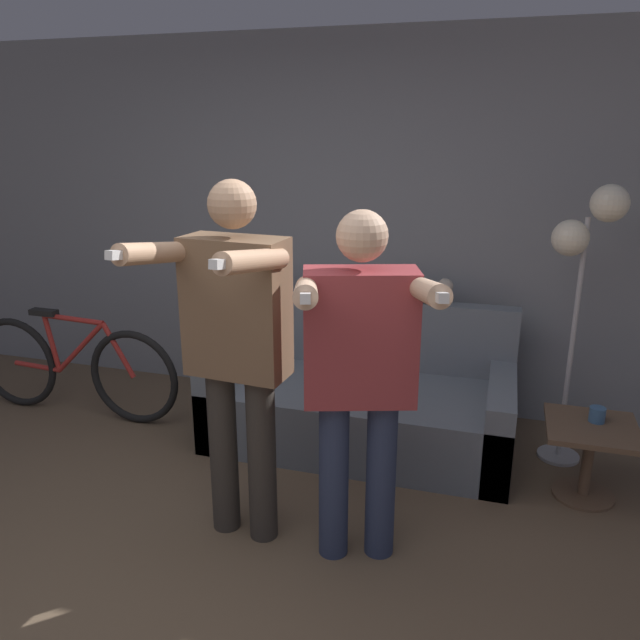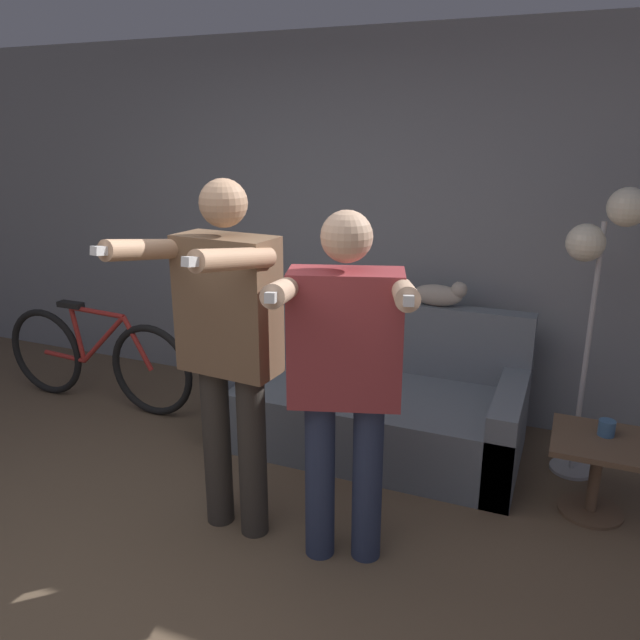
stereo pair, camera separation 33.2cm
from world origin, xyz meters
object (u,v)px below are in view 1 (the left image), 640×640
(side_table, at_px, (590,445))
(cat, at_px, (426,291))
(couch, at_px, (361,401))
(bicycle, at_px, (73,368))
(person_left, at_px, (236,341))
(person_right, at_px, (360,367))
(cup, at_px, (597,415))
(floor_lamp, at_px, (586,246))

(side_table, bearing_deg, cat, 147.85)
(couch, xyz_separation_m, side_table, (1.35, -0.29, 0.05))
(side_table, relative_size, bicycle, 0.29)
(person_left, height_order, cat, person_left)
(person_left, distance_m, person_right, 0.59)
(person_left, xyz_separation_m, person_right, (0.59, 0.00, -0.06))
(person_left, relative_size, person_right, 1.07)
(cup, relative_size, bicycle, 0.05)
(couch, distance_m, side_table, 1.38)
(couch, bearing_deg, person_right, -77.86)
(couch, distance_m, bicycle, 2.05)
(person_right, relative_size, cat, 3.68)
(bicycle, bearing_deg, cat, 12.97)
(person_left, height_order, cup, person_left)
(person_left, relative_size, cat, 3.93)
(person_right, distance_m, side_table, 1.53)
(side_table, height_order, bicycle, bicycle)
(cat, relative_size, cup, 5.26)
(couch, xyz_separation_m, person_right, (0.25, -1.14, 0.70))
(side_table, bearing_deg, floor_lamp, 103.09)
(couch, xyz_separation_m, bicycle, (-2.04, -0.21, 0.08))
(person_left, xyz_separation_m, cup, (1.71, 0.90, -0.56))
(bicycle, bearing_deg, side_table, -1.44)
(person_right, relative_size, bicycle, 1.00)
(floor_lamp, bearing_deg, side_table, -76.91)
(person_left, distance_m, cat, 1.63)
(side_table, xyz_separation_m, cup, (0.03, 0.06, 0.16))
(cat, height_order, floor_lamp, floor_lamp)
(person_right, height_order, floor_lamp, floor_lamp)
(person_left, distance_m, bicycle, 2.05)
(side_table, bearing_deg, person_right, -142.47)
(cat, height_order, bicycle, cat)
(couch, relative_size, person_left, 1.08)
(couch, height_order, cup, couch)
(person_right, distance_m, bicycle, 2.54)
(floor_lamp, xyz_separation_m, bicycle, (-3.28, -0.33, -0.98))
(floor_lamp, relative_size, cup, 19.67)
(person_left, distance_m, cup, 2.02)
(person_right, bearing_deg, floor_lamp, 33.85)
(person_right, distance_m, cup, 1.52)
(cup, xyz_separation_m, bicycle, (-3.41, 0.03, -0.12))
(person_left, bearing_deg, side_table, 31.32)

